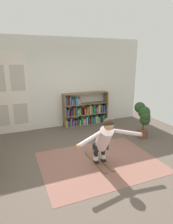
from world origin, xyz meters
name	(u,v)px	position (x,y,z in m)	size (l,w,h in m)	color
ground_plane	(89,162)	(0.00, 0.00, 0.00)	(7.20, 7.20, 0.00)	brown
back_wall	(58,84)	(0.00, 2.60, 1.45)	(6.00, 0.10, 2.90)	silver
double_door	(9,94)	(-1.49, 2.54, 1.23)	(1.22, 0.05, 2.45)	silver
rug	(99,162)	(0.21, -0.09, 0.00)	(2.58, 1.97, 0.01)	#86594D
bookshelf	(85,112)	(0.86, 2.39, 0.47)	(1.59, 0.30, 1.13)	brown
potted_plant	(143,117)	(1.96, 0.66, 0.64)	(0.38, 0.54, 1.04)	brown
skis_pair	(99,160)	(0.21, -0.06, 0.02)	(0.29, 0.97, 0.07)	brown
person_skier	(104,138)	(0.22, -0.29, 0.66)	(1.47, 0.63, 1.06)	white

